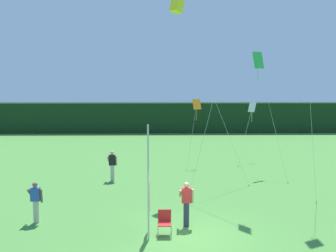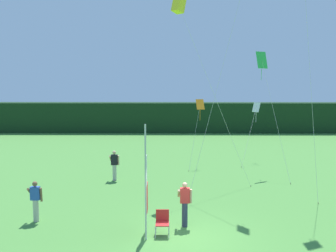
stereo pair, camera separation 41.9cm
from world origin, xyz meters
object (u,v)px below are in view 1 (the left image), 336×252
person_far_left (36,201)px  kite_white_diamond_3 (251,110)px  folding_chair (165,221)px  kite_yellow_box_4 (177,6)px  person_mid_field (112,165)px  kite_orange_diamond_5 (196,108)px  banner_flag (149,183)px  person_near_banner (186,203)px  kite_green_diamond_2 (259,64)px

person_far_left → kite_white_diamond_3: 16.72m
folding_chair → kite_white_diamond_3: bearing=64.9°
person_far_left → kite_yellow_box_4: bearing=41.3°
person_mid_field → kite_orange_diamond_5: (5.05, 4.08, 2.91)m
person_far_left → folding_chair: 5.21m
banner_flag → kite_orange_diamond_5: 12.23m
folding_chair → kite_white_diamond_3: size_ratio=0.22×
person_far_left → person_near_banner: bearing=-4.6°
kite_white_diamond_3 → person_far_left: bearing=-133.1°
kite_white_diamond_3 → person_near_banner: bearing=-113.3°
banner_flag → person_far_left: bearing=162.6°
person_near_banner → kite_orange_diamond_5: bearing=82.9°
banner_flag → kite_yellow_box_4: 9.84m
person_mid_field → person_far_left: 6.65m
person_mid_field → kite_yellow_box_4: size_ratio=0.17×
person_mid_field → banner_flag: bearing=-73.4°
kite_white_diamond_3 → folding_chair: bearing=-115.1°
banner_flag → person_mid_field: 8.10m
banner_flag → folding_chair: size_ratio=4.59×
folding_chair → kite_orange_diamond_5: (2.18, 11.61, 3.30)m
banner_flag → person_mid_field: banner_flag is taller
folding_chair → kite_yellow_box_4: (0.70, 6.29, 8.77)m
person_near_banner → folding_chair: size_ratio=1.95×
kite_green_diamond_2 → kite_yellow_box_4: size_ratio=0.76×
kite_orange_diamond_5 → kite_green_diamond_2: bearing=-20.2°
folding_chair → person_far_left: bearing=166.1°
kite_green_diamond_2 → kite_orange_diamond_5: 4.83m
person_mid_field → folding_chair: size_ratio=1.90×
kite_green_diamond_2 → kite_orange_diamond_5: kite_green_diamond_2 is taller
person_near_banner → kite_green_diamond_2: 12.14m
person_near_banner → kite_yellow_box_4: size_ratio=0.18×
kite_yellow_box_4 → person_near_banner: bearing=-88.6°
folding_chair → kite_orange_diamond_5: bearing=79.4°
person_near_banner → person_far_left: person_near_banner is taller
person_mid_field → kite_white_diamond_3: bearing=32.4°
person_near_banner → kite_white_diamond_3: size_ratio=0.43×
kite_orange_diamond_5 → banner_flag: bearing=-103.1°
person_near_banner → kite_white_diamond_3: bearing=66.7°
kite_yellow_box_4 → kite_orange_diamond_5: kite_yellow_box_4 is taller
person_far_left → banner_flag: bearing=-17.4°
kite_green_diamond_2 → kite_white_diamond_3: (0.33, 3.06, -3.06)m
banner_flag → folding_chair: 1.56m
person_far_left → folding_chair: (5.05, -1.25, -0.36)m
kite_green_diamond_2 → person_far_left: bearing=-140.6°
banner_flag → person_near_banner: (1.41, 0.93, -1.03)m
folding_chair → kite_green_diamond_2: bearing=60.0°
kite_yellow_box_4 → kite_green_diamond_2: bearing=37.2°
kite_green_diamond_2 → kite_orange_diamond_5: size_ratio=1.69×
person_far_left → kite_orange_diamond_5: 12.98m
folding_chair → kite_orange_diamond_5: size_ratio=0.20×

